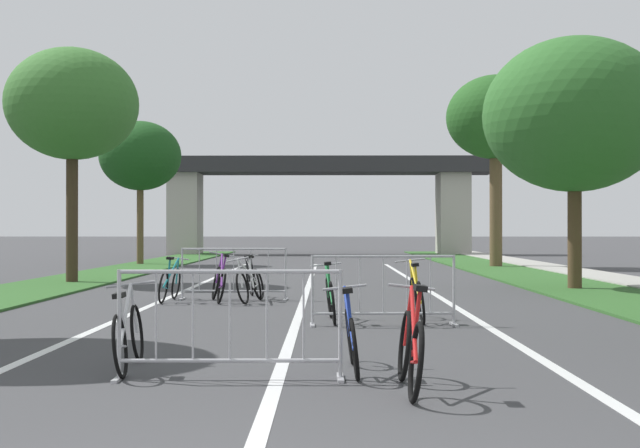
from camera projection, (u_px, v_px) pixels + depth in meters
name	position (u px, v px, depth m)	size (l,w,h in m)	color
grass_verge_left	(97.00, 276.00, 25.33)	(2.54, 52.78, 0.05)	#2D5B26
grass_verge_right	(527.00, 276.00, 25.22)	(2.54, 52.78, 0.05)	#2D5B26
sidewalk_path_right	(597.00, 276.00, 25.20)	(1.63, 52.78, 0.08)	#9E9B93
lane_stripe_center	(306.00, 293.00, 18.95)	(0.14, 30.54, 0.01)	silver
lane_stripe_right_lane	(433.00, 293.00, 18.93)	(0.14, 30.54, 0.01)	silver
lane_stripe_left_lane	(180.00, 293.00, 18.98)	(0.14, 30.54, 0.01)	silver
overpass_bridge	(319.00, 185.00, 47.32)	(19.36, 3.14, 5.39)	#2D2D30
tree_left_pine_far	(72.00, 105.00, 22.25)	(3.45, 3.45, 6.18)	#3D2D1E
tree_left_cypress_far	(140.00, 156.00, 33.60)	(3.23, 3.23, 5.71)	brown
tree_right_maple_mid	(574.00, 115.00, 19.86)	(4.26, 4.26, 5.92)	#4C3823
tree_right_oak_near	(496.00, 119.00, 31.48)	(3.67, 3.67, 7.15)	brown
crowd_barrier_nearest	(230.00, 325.00, 8.09)	(2.18, 0.48, 1.05)	#ADADB2
crowd_barrier_second	(383.00, 291.00, 12.59)	(2.19, 0.54, 1.05)	#ADADB2
crowd_barrier_third	(234.00, 274.00, 17.12)	(2.19, 0.57, 1.05)	#ADADB2
bicycle_green_0	(330.00, 297.00, 13.12)	(0.50, 1.70, 0.94)	black
bicycle_blue_1	(351.00, 338.00, 8.48)	(0.46, 1.58, 0.87)	black
bicycle_white_2	(250.00, 284.00, 16.57)	(0.68, 1.68, 0.91)	black
bicycle_yellow_3	(417.00, 297.00, 13.15)	(0.49, 1.68, 0.97)	black
bicycle_purple_4	(219.00, 283.00, 16.63)	(0.56, 1.67, 0.98)	black
bicycle_silver_5	(128.00, 335.00, 8.64)	(0.53, 1.68, 0.89)	black
bicycle_teal_6	(170.00, 283.00, 16.75)	(0.42, 1.69, 0.90)	black
bicycle_red_7	(410.00, 349.00, 7.48)	(0.44, 1.66, 0.96)	black
bicycle_black_8	(253.00, 281.00, 17.60)	(0.73, 1.60, 0.89)	black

